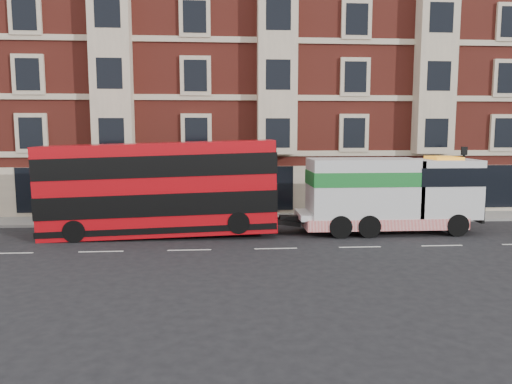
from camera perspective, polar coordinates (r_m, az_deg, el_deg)
ground at (r=23.41m, az=2.27°, el=-6.48°), size 120.00×120.00×0.00m
sidewalk at (r=30.70m, az=0.69°, el=-3.05°), size 90.00×3.00×0.15m
victorian_terrace at (r=38.00m, az=0.49°, el=14.03°), size 45.00×12.00×20.40m
lamp_post_west at (r=29.14m, az=-10.92°, el=1.43°), size 0.35×0.15×4.35m
lamp_post_east at (r=32.41m, az=22.56°, el=1.58°), size 0.35×0.15×4.35m
double_decker_bus at (r=26.21m, az=-10.98°, el=0.55°), size 11.94×2.74×4.84m
tow_truck at (r=27.58m, az=14.79°, el=-0.17°), size 9.57×2.83×3.99m
pedestrian at (r=31.15m, az=-12.23°, el=-1.53°), size 0.65×0.63×1.50m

